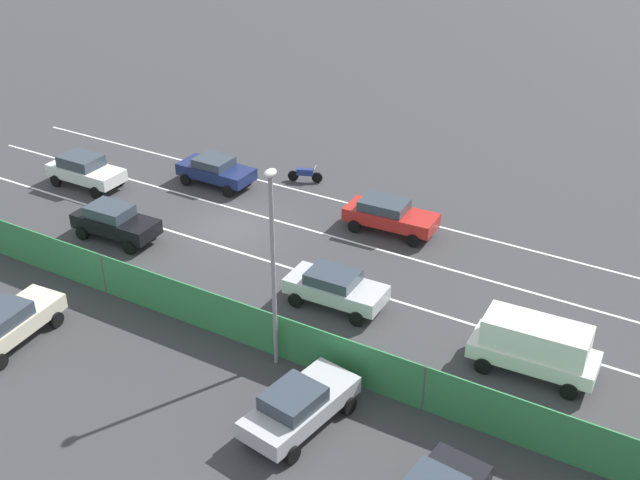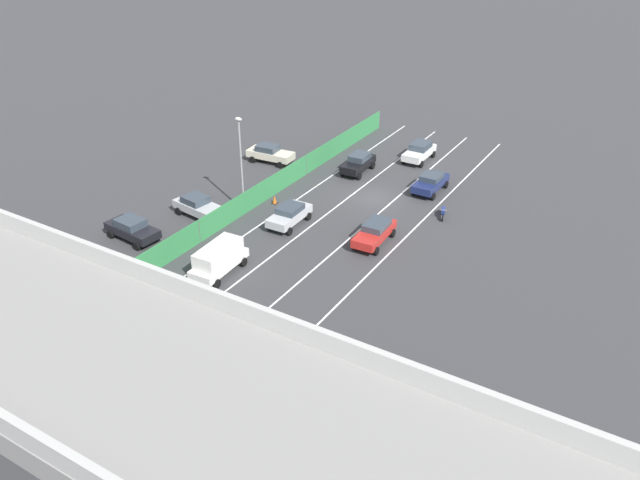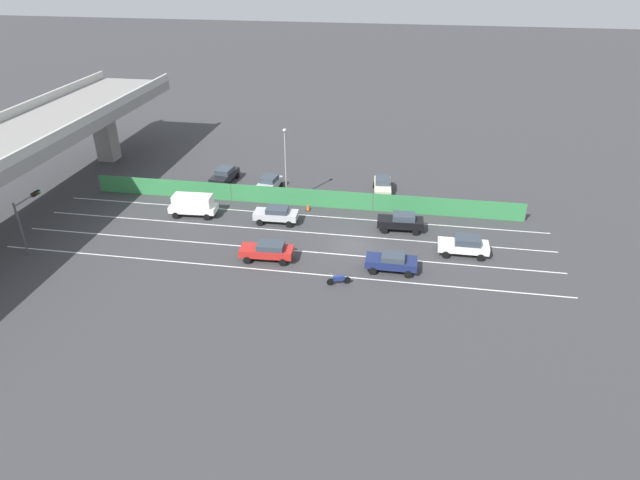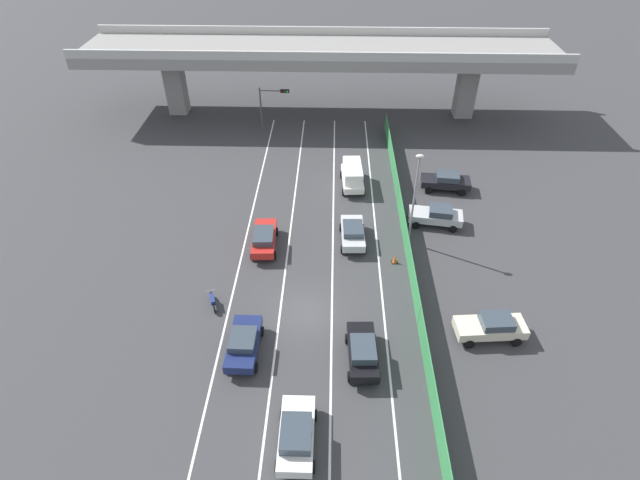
% 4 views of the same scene
% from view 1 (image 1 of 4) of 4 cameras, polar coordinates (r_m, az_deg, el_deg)
% --- Properties ---
extents(ground_plane, '(300.00, 300.00, 0.00)m').
position_cam_1_polar(ground_plane, '(39.99, -6.39, 0.89)').
color(ground_plane, '#38383A').
extents(lane_line_left_edge, '(0.14, 48.58, 0.01)m').
position_cam_1_polar(lane_line_left_edge, '(41.16, 5.13, 1.83)').
color(lane_line_left_edge, silver).
rests_on(lane_line_left_edge, ground).
extents(lane_line_mid_left, '(0.14, 48.58, 0.01)m').
position_cam_1_polar(lane_line_mid_left, '(38.34, 2.81, -0.27)').
color(lane_line_mid_left, silver).
rests_on(lane_line_mid_left, ground).
extents(lane_line_mid_right, '(0.14, 48.58, 0.01)m').
position_cam_1_polar(lane_line_mid_right, '(35.66, 0.13, -2.70)').
color(lane_line_mid_right, silver).
rests_on(lane_line_mid_right, ground).
extents(lane_line_right_edge, '(0.14, 48.58, 0.01)m').
position_cam_1_polar(lane_line_right_edge, '(33.13, -2.99, -5.51)').
color(lane_line_right_edge, silver).
rests_on(lane_line_right_edge, ground).
extents(green_fence, '(0.10, 44.68, 1.89)m').
position_cam_1_polar(green_fence, '(31.14, -5.23, -6.04)').
color(green_fence, '#338447').
rests_on(green_fence, ground).
extents(car_sedan_silver, '(2.10, 4.26, 1.59)m').
position_cam_1_polar(car_sedan_silver, '(33.36, 1.10, -3.36)').
color(car_sedan_silver, '#B7BABC').
rests_on(car_sedan_silver, ground).
extents(car_sedan_navy, '(2.06, 4.25, 1.56)m').
position_cam_1_polar(car_sedan_navy, '(44.21, -7.44, 4.97)').
color(car_sedan_navy, navy).
rests_on(car_sedan_navy, ground).
extents(car_sedan_white, '(2.04, 4.33, 1.73)m').
position_cam_1_polar(car_sedan_white, '(45.54, -16.40, 4.83)').
color(car_sedan_white, white).
rests_on(car_sedan_white, ground).
extents(car_van_white, '(2.26, 4.72, 2.15)m').
position_cam_1_polar(car_van_white, '(30.56, 15.06, -7.21)').
color(car_van_white, silver).
rests_on(car_van_white, ground).
extents(car_sedan_red, '(2.15, 4.60, 1.61)m').
position_cam_1_polar(car_sedan_red, '(39.15, 4.96, 1.81)').
color(car_sedan_red, red).
rests_on(car_sedan_red, ground).
extents(car_sedan_black, '(2.06, 4.34, 1.70)m').
position_cam_1_polar(car_sedan_black, '(39.57, -14.42, 1.31)').
color(car_sedan_black, black).
rests_on(car_sedan_black, ground).
extents(motorcycle, '(0.86, 1.87, 0.93)m').
position_cam_1_polar(motorcycle, '(44.37, -1.07, 4.72)').
color(motorcycle, black).
rests_on(motorcycle, ground).
extents(parked_sedan_cream, '(4.61, 2.26, 1.68)m').
position_cam_1_polar(parked_sedan_cream, '(33.46, -21.32, -5.49)').
color(parked_sedan_cream, beige).
rests_on(parked_sedan_cream, ground).
extents(parked_wagon_silver, '(4.66, 2.55, 1.68)m').
position_cam_1_polar(parked_wagon_silver, '(27.41, -1.51, -11.69)').
color(parked_wagon_silver, '#B2B5B7').
rests_on(parked_wagon_silver, ground).
extents(street_lamp, '(0.60, 0.36, 7.99)m').
position_cam_1_polar(street_lamp, '(28.08, -3.39, -0.93)').
color(street_lamp, gray).
rests_on(street_lamp, ground).
extents(traffic_cone, '(0.47, 0.47, 0.72)m').
position_cam_1_polar(traffic_cone, '(32.59, -5.57, -5.58)').
color(traffic_cone, orange).
rests_on(traffic_cone, ground).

